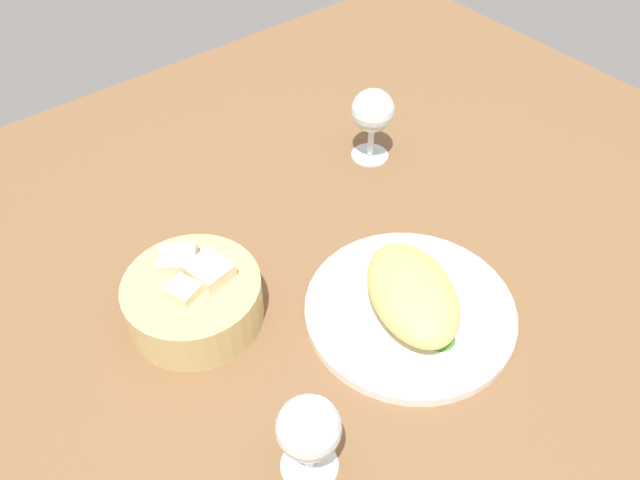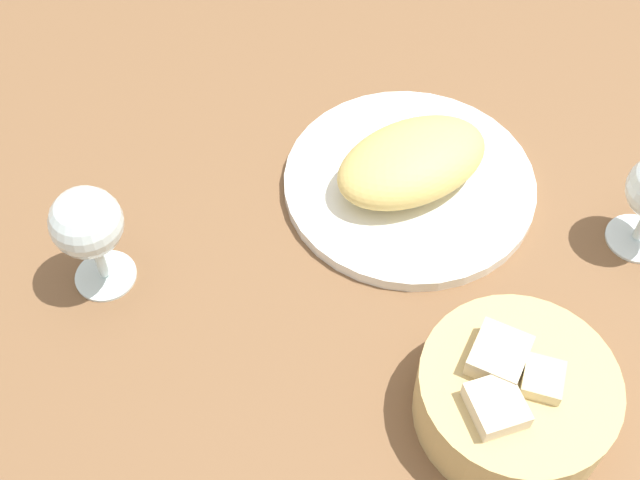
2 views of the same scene
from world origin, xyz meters
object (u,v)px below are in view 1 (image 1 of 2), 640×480
(plate, at_px, (412,309))
(wine_glass_far, at_px, (309,431))
(bread_basket, at_px, (194,297))
(wine_glass_near, at_px, (373,114))

(plate, relative_size, wine_glass_far, 2.34)
(bread_basket, xyz_separation_m, wine_glass_near, (0.11, -0.39, 0.05))
(bread_basket, distance_m, wine_glass_far, 0.25)
(plate, height_order, wine_glass_near, wine_glass_near)
(wine_glass_near, height_order, wine_glass_far, wine_glass_near)
(bread_basket, bearing_deg, plate, -128.02)
(bread_basket, bearing_deg, wine_glass_far, 176.92)
(wine_glass_near, relative_size, wine_glass_far, 1.06)
(plate, distance_m, wine_glass_far, 0.25)
(wine_glass_near, bearing_deg, plate, 147.58)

